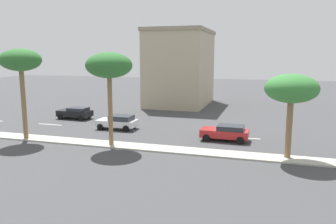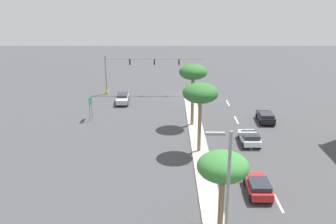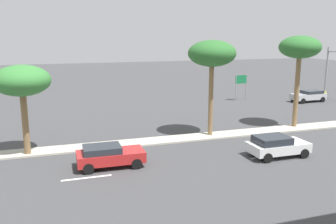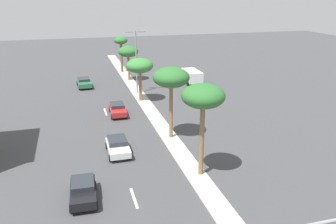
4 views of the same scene
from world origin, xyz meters
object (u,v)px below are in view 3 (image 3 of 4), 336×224
(sedan_red_left, at_px, (109,155))
(palm_tree_near, at_px, (212,55))
(directional_road_sign, at_px, (241,82))
(sedan_silver_near, at_px, (309,96))
(palm_tree_inboard, at_px, (22,82))
(palm_tree_far, at_px, (300,49))
(sedan_white_rear, at_px, (276,145))

(sedan_red_left, bearing_deg, palm_tree_near, -63.34)
(directional_road_sign, height_order, sedan_silver_near, directional_road_sign)
(directional_road_sign, bearing_deg, sedan_red_left, 133.24)
(directional_road_sign, bearing_deg, palm_tree_inboard, 120.38)
(directional_road_sign, xyz_separation_m, palm_tree_inboard, (-13.96, 23.81, 2.71))
(palm_tree_near, distance_m, sedan_silver_near, 21.07)
(sedan_silver_near, bearing_deg, directional_road_sign, 65.72)
(palm_tree_near, distance_m, palm_tree_inboard, 13.67)
(directional_road_sign, relative_size, sedan_red_left, 0.76)
(palm_tree_near, xyz_separation_m, palm_tree_inboard, (-0.51, 13.58, -1.47))
(palm_tree_far, relative_size, sedan_silver_near, 1.83)
(palm_tree_far, xyz_separation_m, palm_tree_inboard, (-0.75, 21.70, -1.79))
(directional_road_sign, bearing_deg, palm_tree_far, 170.92)
(sedan_red_left, height_order, sedan_white_rear, sedan_white_rear)
(palm_tree_inboard, bearing_deg, sedan_red_left, -128.64)
(directional_road_sign, height_order, palm_tree_near, palm_tree_near)
(sedan_red_left, distance_m, sedan_silver_near, 30.05)
(directional_road_sign, height_order, sedan_red_left, directional_road_sign)
(palm_tree_near, bearing_deg, directional_road_sign, -37.25)
(palm_tree_inboard, relative_size, sedan_white_rear, 1.50)
(palm_tree_far, xyz_separation_m, sedan_red_left, (-4.62, 16.85, -6.01))
(palm_tree_near, xyz_separation_m, sedan_red_left, (-4.38, 8.73, -5.69))
(palm_tree_far, distance_m, sedan_silver_near, 14.95)
(palm_tree_near, height_order, palm_tree_inboard, palm_tree_near)
(palm_tree_far, bearing_deg, palm_tree_near, 91.69)
(palm_tree_inboard, xyz_separation_m, sedan_silver_near, (10.64, -31.16, -4.22))
(palm_tree_far, relative_size, palm_tree_inboard, 1.30)
(sedan_white_rear, distance_m, sedan_silver_near, 22.23)
(palm_tree_far, distance_m, sedan_red_left, 18.48)
(palm_tree_far, bearing_deg, sedan_silver_near, -43.73)
(sedan_white_rear, xyz_separation_m, sedan_silver_near, (15.98, -15.45, -0.01))
(palm_tree_far, bearing_deg, palm_tree_inboard, 91.97)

